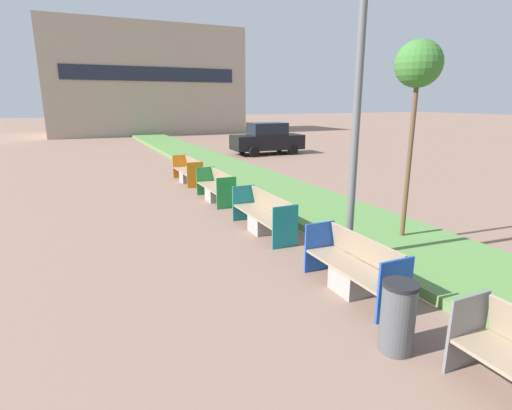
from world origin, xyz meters
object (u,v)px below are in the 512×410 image
bench_blue_frame (353,271)px  street_lamp_post (361,43)px  bench_teal_frame (264,217)px  sapling_tree_near (418,68)px  parked_car_distant (267,139)px  bench_green_frame (216,190)px  bench_orange_frame (188,173)px  litter_bin (398,317)px

bench_blue_frame → street_lamp_post: street_lamp_post is taller
bench_teal_frame → sapling_tree_near: sapling_tree_near is taller
street_lamp_post → parked_car_distant: size_ratio=1.71×
sapling_tree_near → bench_teal_frame: bearing=141.5°
bench_green_frame → sapling_tree_near: sapling_tree_near is taller
bench_orange_frame → bench_green_frame: bearing=-90.0°
bench_green_frame → street_lamp_post: 7.05m
bench_orange_frame → litter_bin: bearing=-92.6°
bench_orange_frame → parked_car_distant: 9.17m
street_lamp_post → parked_car_distant: bearing=69.1°
bench_green_frame → parked_car_distant: 11.73m
bench_orange_frame → street_lamp_post: size_ratio=0.30×
bench_green_frame → bench_orange_frame: size_ratio=0.93×
litter_bin → bench_green_frame: bearing=86.4°
street_lamp_post → sapling_tree_near: bearing=15.4°
bench_teal_frame → litter_bin: (-0.54, -5.01, 0.10)m
parked_car_distant → bench_teal_frame: bearing=-113.6°
bench_blue_frame → bench_teal_frame: bearing=89.9°
street_lamp_post → bench_green_frame: bearing=95.9°
bench_blue_frame → street_lamp_post: bearing=56.9°
bench_blue_frame → bench_teal_frame: 3.45m
bench_teal_frame → street_lamp_post: (0.61, -2.51, 3.68)m
sapling_tree_near → parked_car_distant: bearing=74.9°
bench_teal_frame → bench_green_frame: 3.46m
sapling_tree_near → bench_green_frame: bearing=114.7°
bench_blue_frame → litter_bin: same height
bench_green_frame → street_lamp_post: bearing=-84.1°
bench_green_frame → street_lamp_post: size_ratio=0.28×
bench_orange_frame → litter_bin: (-0.54, -11.81, 0.10)m
sapling_tree_near → parked_car_distant: size_ratio=1.01×
bench_teal_frame → litter_bin: same height
sapling_tree_near → litter_bin: bearing=-135.2°
litter_bin → parked_car_distant: bearing=68.6°
bench_blue_frame → street_lamp_post: size_ratio=0.27×
bench_orange_frame → litter_bin: size_ratio=2.37×
bench_green_frame → litter_bin: 8.49m
bench_teal_frame → parked_car_distant: 14.72m
bench_blue_frame → street_lamp_post: 3.86m
bench_blue_frame → litter_bin: size_ratio=2.11×
sapling_tree_near → parked_car_distant: 15.94m
litter_bin → sapling_tree_near: size_ratio=0.22×
bench_teal_frame → bench_green_frame: bearing=90.1°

